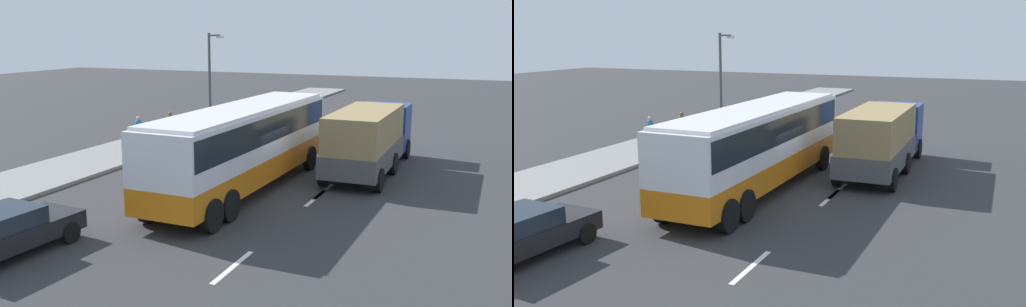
# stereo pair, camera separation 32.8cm
# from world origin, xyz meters

# --- Properties ---
(ground_plane) EXTENTS (120.00, 120.00, 0.00)m
(ground_plane) POSITION_xyz_m (0.00, 0.00, 0.00)
(ground_plane) COLOR #333335
(sidewalk_curb) EXTENTS (80.00, 4.00, 0.15)m
(sidewalk_curb) POSITION_xyz_m (0.00, 9.24, 0.07)
(sidewalk_curb) COLOR gray
(sidewalk_curb) RESTS_ON ground_plane
(lane_centreline) EXTENTS (40.86, 0.16, 0.01)m
(lane_centreline) POSITION_xyz_m (0.70, -2.54, 0.00)
(lane_centreline) COLOR white
(lane_centreline) RESTS_ON ground_plane
(coach_bus) EXTENTS (12.06, 2.82, 3.36)m
(coach_bus) POSITION_xyz_m (-0.24, 0.40, 2.09)
(coach_bus) COLOR orange
(coach_bus) RESTS_ON ground_plane
(cargo_truck) EXTENTS (8.52, 2.61, 2.90)m
(cargo_truck) POSITION_xyz_m (4.97, -3.38, 1.61)
(cargo_truck) COLOR navy
(cargo_truck) RESTS_ON ground_plane
(car_black_sedan) EXTENTS (4.83, 2.23, 1.37)m
(car_black_sedan) POSITION_xyz_m (-9.31, 3.71, 0.74)
(car_black_sedan) COLOR black
(car_black_sedan) RESTS_ON ground_plane
(pedestrian_near_curb) EXTENTS (0.32, 0.32, 1.73)m
(pedestrian_near_curb) POSITION_xyz_m (4.47, 8.68, 1.15)
(pedestrian_near_curb) COLOR black
(pedestrian_near_curb) RESTS_ON sidewalk_curb
(pedestrian_at_crossing) EXTENTS (0.32, 0.32, 1.78)m
(pedestrian_at_crossing) POSITION_xyz_m (6.30, 7.89, 1.18)
(pedestrian_at_crossing) COLOR black
(pedestrian_at_crossing) RESTS_ON sidewalk_curb
(street_lamp) EXTENTS (1.73, 0.24, 5.97)m
(street_lamp) POSITION_xyz_m (10.37, 7.50, 3.63)
(street_lamp) COLOR #47474C
(street_lamp) RESTS_ON sidewalk_curb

